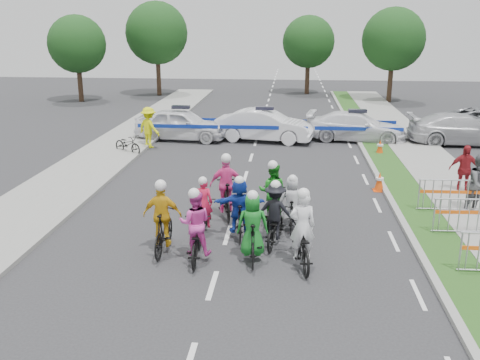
# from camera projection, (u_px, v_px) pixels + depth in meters

# --- Properties ---
(ground) EXTENTS (90.00, 90.00, 0.00)m
(ground) POSITION_uv_depth(u_px,v_px,m) (212.00, 285.00, 12.24)
(ground) COLOR #28282B
(ground) RESTS_ON ground
(curb_right) EXTENTS (0.20, 60.00, 0.12)m
(curb_right) POSITION_uv_depth(u_px,v_px,m) (399.00, 215.00, 16.54)
(curb_right) COLOR gray
(curb_right) RESTS_ON ground
(grass_strip) EXTENTS (1.20, 60.00, 0.11)m
(grass_strip) POSITION_uv_depth(u_px,v_px,m) (422.00, 216.00, 16.47)
(grass_strip) COLOR #214A17
(grass_strip) RESTS_ON ground
(sidewalk_left) EXTENTS (3.00, 60.00, 0.13)m
(sidewalk_left) POSITION_uv_depth(u_px,v_px,m) (39.00, 203.00, 17.58)
(sidewalk_left) COLOR gray
(sidewalk_left) RESTS_ON ground
(rider_0) EXTENTS (0.97, 2.07, 2.03)m
(rider_0) POSITION_uv_depth(u_px,v_px,m) (302.00, 240.00, 13.08)
(rider_0) COLOR black
(rider_0) RESTS_ON ground
(rider_1) EXTENTS (0.83, 1.83, 1.89)m
(rider_1) POSITION_uv_depth(u_px,v_px,m) (253.00, 233.00, 13.33)
(rider_1) COLOR black
(rider_1) RESTS_ON ground
(rider_2) EXTENTS (0.84, 1.93, 1.93)m
(rider_2) POSITION_uv_depth(u_px,v_px,m) (196.00, 233.00, 13.37)
(rider_2) COLOR black
(rider_2) RESTS_ON ground
(rider_3) EXTENTS (1.00, 1.90, 2.00)m
(rider_3) POSITION_uv_depth(u_px,v_px,m) (163.00, 224.00, 13.82)
(rider_3) COLOR black
(rider_3) RESTS_ON ground
(rider_4) EXTENTS (1.10, 1.88, 1.84)m
(rider_4) POSITION_uv_depth(u_px,v_px,m) (275.00, 219.00, 14.31)
(rider_4) COLOR black
(rider_4) RESTS_ON ground
(rider_5) EXTENTS (1.47, 1.76, 1.80)m
(rider_5) POSITION_uv_depth(u_px,v_px,m) (240.00, 211.00, 14.78)
(rider_5) COLOR black
(rider_5) RESTS_ON ground
(rider_6) EXTENTS (0.63, 1.67, 1.68)m
(rider_6) POSITION_uv_depth(u_px,v_px,m) (204.00, 214.00, 15.18)
(rider_6) COLOR black
(rider_6) RESTS_ON ground
(rider_7) EXTENTS (0.71, 1.61, 1.68)m
(rider_7) POSITION_uv_depth(u_px,v_px,m) (292.00, 208.00, 15.34)
(rider_7) COLOR black
(rider_7) RESTS_ON ground
(rider_8) EXTENTS (0.88, 1.99, 1.97)m
(rider_8) POSITION_uv_depth(u_px,v_px,m) (272.00, 200.00, 15.77)
(rider_8) COLOR black
(rider_8) RESTS_ON ground
(rider_9) EXTENTS (1.09, 2.00, 2.04)m
(rider_9) POSITION_uv_depth(u_px,v_px,m) (227.00, 193.00, 16.32)
(rider_9) COLOR black
(rider_9) RESTS_ON ground
(police_car_0) EXTENTS (4.82, 2.32, 1.59)m
(police_car_0) POSITION_uv_depth(u_px,v_px,m) (181.00, 124.00, 27.04)
(police_car_0) COLOR white
(police_car_0) RESTS_ON ground
(police_car_1) EXTENTS (5.02, 2.45, 1.58)m
(police_car_1) POSITION_uv_depth(u_px,v_px,m) (265.00, 126.00, 26.72)
(police_car_1) COLOR white
(police_car_1) RESTS_ON ground
(police_car_2) EXTENTS (5.18, 2.76, 1.43)m
(police_car_2) POSITION_uv_depth(u_px,v_px,m) (357.00, 127.00, 26.86)
(police_car_2) COLOR white
(police_car_2) RESTS_ON ground
(civilian_sedan) EXTENTS (5.18, 2.15, 1.50)m
(civilian_sedan) POSITION_uv_depth(u_px,v_px,m) (462.00, 129.00, 26.02)
(civilian_sedan) COLOR #BCBCC1
(civilian_sedan) RESTS_ON ground
(spectator_1) EXTENTS (1.17, 1.10, 1.92)m
(spectator_1) POSITION_uv_depth(u_px,v_px,m) (480.00, 185.00, 16.53)
(spectator_1) COLOR #4F5054
(spectator_1) RESTS_ON ground
(spectator_2) EXTENTS (1.06, 0.51, 1.75)m
(spectator_2) POSITION_uv_depth(u_px,v_px,m) (464.00, 170.00, 18.48)
(spectator_2) COLOR maroon
(spectator_2) RESTS_ON ground
(marshal_hiviz) EXTENTS (1.44, 1.28, 1.93)m
(marshal_hiviz) POSITION_uv_depth(u_px,v_px,m) (149.00, 127.00, 25.34)
(marshal_hiviz) COLOR #DBE10B
(marshal_hiviz) RESTS_ON ground
(barrier_1) EXTENTS (2.02, 0.60, 1.12)m
(barrier_1) POSITION_uv_depth(u_px,v_px,m) (468.00, 218.00, 14.88)
(barrier_1) COLOR #A5A8AD
(barrier_1) RESTS_ON ground
(barrier_2) EXTENTS (2.01, 0.55, 1.12)m
(barrier_2) POSITION_uv_depth(u_px,v_px,m) (450.00, 197.00, 16.65)
(barrier_2) COLOR #A5A8AD
(barrier_2) RESTS_ON ground
(cone_0) EXTENTS (0.40, 0.40, 0.70)m
(cone_0) POSITION_uv_depth(u_px,v_px,m) (379.00, 182.00, 18.96)
(cone_0) COLOR #F24C0C
(cone_0) RESTS_ON ground
(cone_1) EXTENTS (0.40, 0.40, 0.70)m
(cone_1) POSITION_uv_depth(u_px,v_px,m) (380.00, 147.00, 24.08)
(cone_1) COLOR #F24C0C
(cone_1) RESTS_ON ground
(parked_bike) EXTENTS (1.71, 1.41, 0.88)m
(parked_bike) POSITION_uv_depth(u_px,v_px,m) (128.00, 144.00, 24.26)
(parked_bike) COLOR black
(parked_bike) RESTS_ON ground
(tree_0) EXTENTS (4.20, 4.20, 6.30)m
(tree_0) POSITION_uv_depth(u_px,v_px,m) (77.00, 44.00, 39.02)
(tree_0) COLOR #382619
(tree_0) RESTS_ON ground
(tree_1) EXTENTS (4.55, 4.55, 6.82)m
(tree_1) POSITION_uv_depth(u_px,v_px,m) (393.00, 39.00, 38.75)
(tree_1) COLOR #382619
(tree_1) RESTS_ON ground
(tree_3) EXTENTS (4.90, 4.90, 7.35)m
(tree_3) POSITION_uv_depth(u_px,v_px,m) (157.00, 33.00, 42.18)
(tree_3) COLOR #382619
(tree_3) RESTS_ON ground
(tree_4) EXTENTS (4.20, 4.20, 6.30)m
(tree_4) POSITION_uv_depth(u_px,v_px,m) (309.00, 42.00, 43.21)
(tree_4) COLOR #382619
(tree_4) RESTS_ON ground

